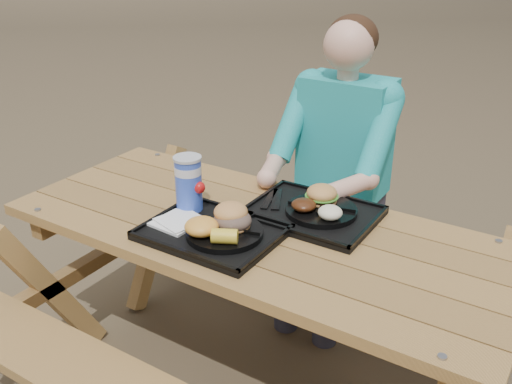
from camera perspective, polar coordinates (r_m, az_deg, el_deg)
The scene contains 17 objects.
picnic_table at distance 2.22m, azimuth 0.00°, elevation -11.92°, with size 1.80×1.49×0.75m, color #999999, non-canonical shape.
tray_near at distance 1.95m, azimuth -4.39°, elevation -4.11°, with size 0.45×0.35×0.02m, color black.
tray_far at distance 2.08m, azimuth 5.64°, elevation -2.24°, with size 0.45×0.35×0.02m, color black.
plate_near at distance 1.91m, azimuth -3.16°, elevation -4.08°, with size 0.26×0.26×0.02m, color black.
plate_far at distance 2.07m, azimuth 6.53°, elevation -1.84°, with size 0.26×0.26×0.02m, color black.
napkin_stack at distance 2.00m, azimuth -7.94°, elevation -2.93°, with size 0.15×0.15×0.02m, color white.
soda_cup at distance 2.06m, azimuth -6.75°, elevation 0.75°, with size 0.10×0.10×0.19m, color blue.
condiment_bbq at distance 2.03m, azimuth -2.42°, elevation -2.03°, with size 0.05×0.05×0.03m, color black.
condiment_mustard at distance 2.01m, azimuth -0.77°, elevation -2.44°, with size 0.04×0.04×0.03m, color gold.
sandwich at distance 1.90m, azimuth -2.38°, elevation -1.82°, with size 0.12×0.12×0.13m, color #DA924C, non-canonical shape.
mac_cheese at distance 1.87m, azimuth -5.47°, elevation -3.45°, with size 0.11×0.11×0.06m, color #FFB543.
corn_cob at distance 1.82m, azimuth -3.15°, elevation -4.43°, with size 0.08×0.08×0.05m, color yellow, non-canonical shape.
cutlery_far at distance 2.15m, azimuth 2.07°, elevation -0.73°, with size 0.03×0.18×0.01m, color black.
burger at distance 2.09m, azimuth 6.62°, elevation 0.27°, with size 0.11×0.11×0.10m, color #D5924B, non-canonical shape.
baked_beans at distance 2.03m, azimuth 4.81°, elevation -1.29°, with size 0.09×0.09×0.04m, color #48210E.
potato_salad at distance 1.98m, azimuth 7.43°, elevation -2.05°, with size 0.09×0.09×0.05m, color white.
diner at distance 2.63m, azimuth 8.43°, elevation 0.70°, with size 0.48×0.84×1.28m, color #1B9AC1, non-canonical shape.
Camera 1 is at (0.95, -1.50, 1.70)m, focal length 40.00 mm.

